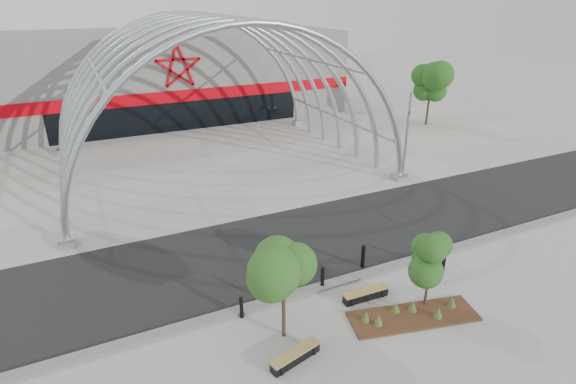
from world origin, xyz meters
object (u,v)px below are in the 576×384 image
(bench_1, at_px, (365,295))
(bollard_2, at_px, (323,278))
(street_tree_0, at_px, (283,265))
(street_tree_1, at_px, (432,257))
(signal_pole, at_px, (407,134))
(bench_0, at_px, (295,357))

(bench_1, distance_m, bollard_2, 1.87)
(street_tree_0, distance_m, bench_1, 4.79)
(bollard_2, bearing_deg, street_tree_1, -41.82)
(signal_pole, distance_m, bench_1, 14.35)
(bench_0, bearing_deg, street_tree_0, 82.28)
(street_tree_0, xyz_separation_m, bench_0, (-0.18, -1.30, -2.79))
(bench_0, bearing_deg, street_tree_1, 4.61)
(bench_1, bearing_deg, signal_pole, 45.63)
(bench_0, distance_m, bench_1, 4.42)
(bench_0, xyz_separation_m, bench_1, (4.03, 1.82, 0.00))
(signal_pole, distance_m, bollard_2, 14.25)
(street_tree_0, distance_m, street_tree_1, 5.85)
(street_tree_1, distance_m, bench_0, 6.27)
(bench_1, height_order, bollard_2, bollard_2)
(signal_pole, height_order, bollard_2, signal_pole)
(bollard_2, bearing_deg, signal_pole, 38.10)
(signal_pole, bearing_deg, street_tree_0, -142.31)
(bollard_2, bearing_deg, bench_1, -49.83)
(street_tree_1, xyz_separation_m, bench_0, (-5.91, -0.48, -2.03))
(street_tree_0, relative_size, bollard_2, 4.27)
(signal_pole, distance_m, street_tree_1, 13.93)
(bench_0, bearing_deg, signal_pole, 40.57)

